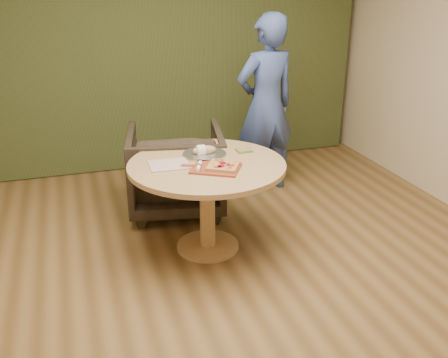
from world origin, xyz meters
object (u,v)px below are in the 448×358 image
object	(u,v)px
bread_roll	(203,150)
person_standing	(266,105)
pizza_paddle	(214,168)
serving_tray	(204,154)
cutlery_roll	(199,166)
flatbread_pizza	(223,166)
armchair	(176,166)
pedestal_table	(207,180)

from	to	relation	value
bread_roll	person_standing	distance (m)	1.23
pizza_paddle	serving_tray	xyz separation A→B (m)	(0.01, 0.33, -0.00)
bread_roll	serving_tray	bearing A→B (deg)	-0.00
cutlery_roll	serving_tray	bearing A→B (deg)	89.13
flatbread_pizza	person_standing	bearing A→B (deg)	55.44
person_standing	flatbread_pizza	bearing A→B (deg)	45.38
armchair	person_standing	xyz separation A→B (m)	(0.99, 0.23, 0.45)
bread_roll	flatbread_pizza	bearing A→B (deg)	-80.46
serving_tray	bread_roll	distance (m)	0.04
cutlery_roll	bread_roll	size ratio (longest dim) A/B	1.00
pedestal_table	serving_tray	world-z (taller)	serving_tray
cutlery_roll	serving_tray	distance (m)	0.33
pedestal_table	armchair	bearing A→B (deg)	95.58
pedestal_table	armchair	distance (m)	0.82
bread_roll	pizza_paddle	bearing A→B (deg)	-90.85
pizza_paddle	cutlery_roll	xyz separation A→B (m)	(-0.11, 0.02, 0.02)
bread_roll	pedestal_table	bearing A→B (deg)	-97.12
cutlery_roll	flatbread_pizza	bearing A→B (deg)	8.22
pedestal_table	serving_tray	xyz separation A→B (m)	(0.03, 0.18, 0.15)
cutlery_roll	serving_tray	world-z (taller)	cutlery_roll
pizza_paddle	serving_tray	distance (m)	0.33
flatbread_pizza	bread_roll	xyz separation A→B (m)	(-0.06, 0.35, 0.02)
pedestal_table	pizza_paddle	xyz separation A→B (m)	(0.02, -0.15, 0.15)
pedestal_table	cutlery_roll	world-z (taller)	cutlery_roll
armchair	cutlery_roll	bearing A→B (deg)	99.81
flatbread_pizza	serving_tray	bearing A→B (deg)	98.11
flatbread_pizza	person_standing	size ratio (longest dim) A/B	0.17
serving_tray	bread_roll	size ratio (longest dim) A/B	1.84
cutlery_roll	pizza_paddle	bearing A→B (deg)	9.73
person_standing	armchair	bearing A→B (deg)	3.13
pedestal_table	bread_roll	distance (m)	0.26
pedestal_table	flatbread_pizza	bearing A→B (deg)	-64.53
serving_tray	person_standing	distance (m)	1.23
bread_roll	cutlery_roll	bearing A→B (deg)	-111.02
armchair	person_standing	size ratio (longest dim) A/B	0.50
serving_tray	bread_roll	world-z (taller)	bread_roll
flatbread_pizza	serving_tray	world-z (taller)	flatbread_pizza
pedestal_table	person_standing	size ratio (longest dim) A/B	0.69
pedestal_table	person_standing	distance (m)	1.40
serving_tray	bread_roll	bearing A→B (deg)	180.00
pedestal_table	cutlery_roll	distance (m)	0.23
pedestal_table	cutlery_roll	bearing A→B (deg)	-126.75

